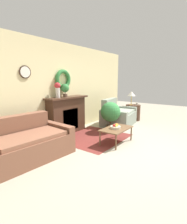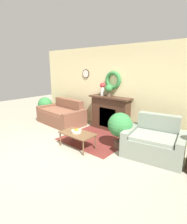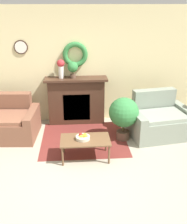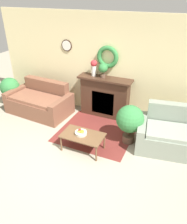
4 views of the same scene
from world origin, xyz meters
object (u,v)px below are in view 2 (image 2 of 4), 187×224
Objects in this scene: fireplace at (110,113)px; potted_plant_on_mantel at (109,89)px; couch_left at (62,115)px; loveseat_right at (154,142)px; coffee_table at (77,134)px; vase_on_mantel_left at (102,88)px; potted_plant_floor_by_couch at (45,105)px; fruit_bowl at (76,131)px; potted_plant_floor_by_loveseat at (120,126)px.

potted_plant_on_mantel is (-0.06, -0.01, 0.79)m from fireplace.
loveseat_right is (3.57, -0.19, 0.01)m from couch_left.
loveseat_right is at bearing 27.68° from coffee_table.
vase_on_mantel_left is (-0.47, 1.65, 1.01)m from coffee_table.
vase_on_mantel_left is at bearing 26.19° from couch_left.
fireplace is 0.79× the size of couch_left.
potted_plant_floor_by_couch is (-2.88, -0.52, -0.03)m from fireplace.
couch_left is 4.83× the size of potted_plant_on_mantel.
loveseat_right is at bearing 0.96° from couch_left.
fruit_bowl is at bearing -161.97° from loveseat_right.
vase_on_mantel_left is (-0.33, 0.01, 0.81)m from fireplace.
potted_plant_on_mantel is (-0.16, 1.63, 0.92)m from fruit_bowl.
vase_on_mantel_left is at bearing 151.13° from loveseat_right.
fruit_bowl is at bearing -25.73° from couch_left.
coffee_table is at bearing -85.33° from fireplace.
coffee_table is 0.98× the size of potted_plant_floor_by_loveseat.
loveseat_right is at bearing 27.01° from fruit_bowl.
fireplace is 1.66m from coffee_table.
potted_plant_floor_by_loveseat is at bearing 39.56° from coffee_table.
potted_plant_floor_by_loveseat reaches higher than coffee_table.
potted_plant_floor_by_couch is (-4.68, 0.25, 0.21)m from loveseat_right.
fruit_bowl is (-0.04, 0.00, 0.08)m from coffee_table.
potted_plant_floor_by_loveseat is at bearing -176.50° from loveseat_right.
potted_plant_floor_by_loveseat is at bearing -6.40° from potted_plant_floor_by_couch.
couch_left is 2.14m from fruit_bowl.
coffee_table is 0.09m from fruit_bowl.
coffee_table is (-1.67, -0.88, 0.03)m from loveseat_right.
fireplace is at bearing 135.60° from potted_plant_floor_by_loveseat.
coffee_table is (0.13, -1.65, -0.21)m from fireplace.
couch_left reaches higher than coffee_table.
couch_left is 2.17× the size of potted_plant_floor_by_couch.
vase_on_mantel_left reaches higher than potted_plant_on_mantel.
couch_left is 1.13m from potted_plant_floor_by_couch.
potted_plant_floor_by_couch reaches higher than fruit_bowl.
vase_on_mantel_left is 0.50× the size of potted_plant_floor_by_couch.
potted_plant_on_mantel is 1.60m from potted_plant_floor_by_loveseat.
potted_plant_floor_by_couch is at bearing -179.14° from couch_left.
vase_on_mantel_left is 1.12× the size of potted_plant_on_mantel.
potted_plant_floor_by_couch reaches higher than coffee_table.
potted_plant_floor_by_loveseat is (0.88, 0.69, 0.15)m from fruit_bowl.
couch_left reaches higher than potted_plant_floor_by_couch.
fruit_bowl is 1.13m from potted_plant_floor_by_loveseat.
fireplace reaches higher than couch_left.
fireplace is 1.56× the size of potted_plant_floor_by_loveseat.
vase_on_mantel_left is (1.44, 0.59, 1.06)m from couch_left.
potted_plant_floor_by_loveseat reaches higher than couch_left.
loveseat_right is at bearing -23.04° from fireplace.
fruit_bowl is (0.09, -1.64, -0.12)m from fireplace.
fireplace is 0.87m from vase_on_mantel_left.
couch_left is at bearing -3.10° from potted_plant_floor_by_couch.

